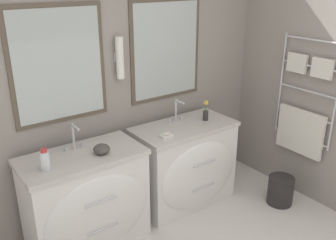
{
  "coord_description": "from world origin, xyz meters",
  "views": [
    {
      "loc": [
        -1.43,
        -0.8,
        2.16
      ],
      "look_at": [
        0.21,
        1.43,
        1.07
      ],
      "focal_mm": 40.0,
      "sensor_mm": 36.0,
      "label": 1
    }
  ],
  "objects": [
    {
      "name": "waste_bin",
      "position": [
        1.38,
        1.13,
        0.15
      ],
      "size": [
        0.25,
        0.25,
        0.29
      ],
      "color": "#282626",
      "rests_on": "ground_plane"
    },
    {
      "name": "vanity_right",
      "position": [
        0.63,
        1.71,
        0.42
      ],
      "size": [
        0.99,
        0.57,
        0.82
      ],
      "color": "white",
      "rests_on": "ground_plane"
    },
    {
      "name": "toiletry_bottle",
      "position": [
        -0.73,
        1.66,
        0.9
      ],
      "size": [
        0.07,
        0.07,
        0.17
      ],
      "color": "silver",
      "rests_on": "vanity_left"
    },
    {
      "name": "wall_back",
      "position": [
        0.0,
        2.08,
        1.31
      ],
      "size": [
        5.0,
        0.15,
        2.6
      ],
      "color": "gray",
      "rests_on": "ground_plane"
    },
    {
      "name": "vanity_left",
      "position": [
        -0.41,
        1.71,
        0.42
      ],
      "size": [
        0.99,
        0.57,
        0.82
      ],
      "color": "white",
      "rests_on": "ground_plane"
    },
    {
      "name": "soap_dish",
      "position": [
        0.33,
        1.62,
        0.84
      ],
      "size": [
        0.12,
        0.08,
        0.04
      ],
      "color": "white",
      "rests_on": "vanity_right"
    },
    {
      "name": "faucet_left",
      "position": [
        -0.41,
        1.87,
        0.93
      ],
      "size": [
        0.17,
        0.14,
        0.22
      ],
      "color": "silver",
      "rests_on": "vanity_left"
    },
    {
      "name": "flower_vase",
      "position": [
        0.87,
        1.73,
        0.91
      ],
      "size": [
        0.05,
        0.05,
        0.2
      ],
      "color": "#332D2D",
      "rests_on": "vanity_right"
    },
    {
      "name": "amenity_bowl",
      "position": [
        -0.27,
        1.67,
        0.86
      ],
      "size": [
        0.13,
        0.13,
        0.08
      ],
      "color": "#4C4742",
      "rests_on": "vanity_left"
    },
    {
      "name": "faucet_right",
      "position": [
        0.63,
        1.87,
        0.93
      ],
      "size": [
        0.17,
        0.14,
        0.22
      ],
      "color": "silver",
      "rests_on": "vanity_right"
    }
  ]
}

